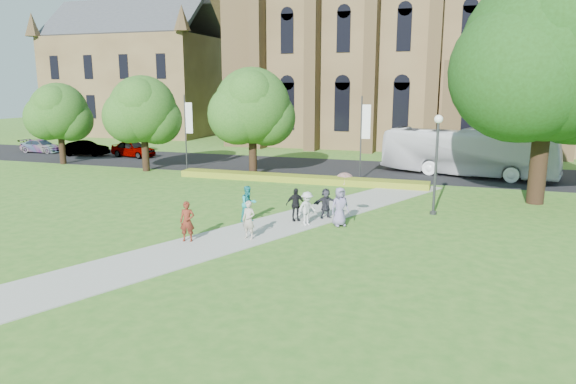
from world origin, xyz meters
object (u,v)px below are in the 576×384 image
(streetlamp, at_px, (437,153))
(large_tree, at_px, (549,55))
(tour_coach, at_px, (468,152))
(pedestrian_0, at_px, (187,221))
(car_0, at_px, (133,149))
(car_2, at_px, (41,146))
(car_1, at_px, (85,148))

(streetlamp, distance_m, large_tree, 8.73)
(tour_coach, bearing_deg, large_tree, -142.90)
(tour_coach, height_order, pedestrian_0, tour_coach)
(streetlamp, distance_m, car_0, 31.64)
(streetlamp, xyz_separation_m, pedestrian_0, (-9.99, -8.43, -2.37))
(large_tree, height_order, car_2, large_tree)
(streetlamp, xyz_separation_m, tour_coach, (1.85, 13.01, -1.51))
(tour_coach, distance_m, car_2, 40.99)
(car_1, bearing_deg, pedestrian_0, -145.78)
(large_tree, relative_size, pedestrian_0, 7.46)
(car_1, height_order, pedestrian_0, pedestrian_0)
(tour_coach, relative_size, car_1, 2.90)
(car_1, relative_size, car_2, 0.98)
(tour_coach, bearing_deg, streetlamp, -174.20)
(car_2, bearing_deg, car_1, -97.26)
(streetlamp, height_order, large_tree, large_tree)
(tour_coach, bearing_deg, car_1, 103.27)
(large_tree, height_order, tour_coach, large_tree)
(car_0, relative_size, car_2, 1.02)
(large_tree, bearing_deg, tour_coach, 113.20)
(car_1, xyz_separation_m, car_2, (-5.97, 0.71, -0.08))
(car_0, xyz_separation_m, car_1, (-4.92, -0.70, -0.05))
(pedestrian_0, bearing_deg, car_0, 112.90)
(large_tree, xyz_separation_m, car_2, (-44.61, 9.61, -7.70))
(car_0, height_order, car_1, car_0)
(car_0, bearing_deg, car_1, 109.24)
(car_2, relative_size, pedestrian_0, 2.51)
(tour_coach, bearing_deg, pedestrian_0, 165.00)
(car_0, distance_m, car_2, 10.89)
(large_tree, bearing_deg, pedestrian_0, -140.14)
(large_tree, height_order, car_0, large_tree)
(streetlamp, bearing_deg, car_2, 160.17)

